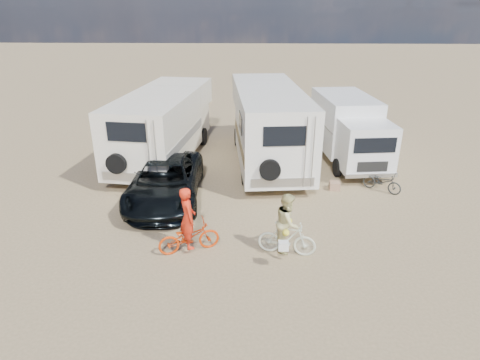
{
  "coord_description": "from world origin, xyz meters",
  "views": [
    {
      "loc": [
        -0.76,
        -11.55,
        6.9
      ],
      "look_at": [
        -1.14,
        1.53,
        1.3
      ],
      "focal_mm": 30.92,
      "sensor_mm": 36.0,
      "label": 1
    }
  ],
  "objects_px": {
    "rider_woman": "(287,228)",
    "cooler": "(273,178)",
    "rv_left": "(164,127)",
    "rider_man": "(188,223)",
    "dark_suv": "(165,181)",
    "rv_main": "(268,127)",
    "bike_man": "(189,237)",
    "box_truck": "(349,131)",
    "bike_woman": "(287,239)",
    "crate": "(335,186)",
    "bike_parked": "(382,182)"
  },
  "relations": [
    {
      "from": "box_truck",
      "to": "rv_left",
      "type": "bearing_deg",
      "value": 174.55
    },
    {
      "from": "bike_man",
      "to": "bike_woman",
      "type": "relative_size",
      "value": 1.07
    },
    {
      "from": "cooler",
      "to": "bike_parked",
      "type": "bearing_deg",
      "value": -25.39
    },
    {
      "from": "crate",
      "to": "cooler",
      "type": "bearing_deg",
      "value": 165.23
    },
    {
      "from": "rv_left",
      "to": "dark_suv",
      "type": "xyz_separation_m",
      "value": [
        0.88,
        -4.38,
        -0.84
      ]
    },
    {
      "from": "box_truck",
      "to": "bike_man",
      "type": "relative_size",
      "value": 3.35
    },
    {
      "from": "rv_main",
      "to": "rider_man",
      "type": "height_order",
      "value": "rv_main"
    },
    {
      "from": "rider_woman",
      "to": "cooler",
      "type": "bearing_deg",
      "value": 12.93
    },
    {
      "from": "dark_suv",
      "to": "crate",
      "type": "relative_size",
      "value": 13.59
    },
    {
      "from": "bike_woman",
      "to": "cooler",
      "type": "height_order",
      "value": "bike_woman"
    },
    {
      "from": "bike_woman",
      "to": "bike_parked",
      "type": "distance_m",
      "value": 6.18
    },
    {
      "from": "rv_main",
      "to": "bike_man",
      "type": "bearing_deg",
      "value": -114.06
    },
    {
      "from": "bike_parked",
      "to": "cooler",
      "type": "relative_size",
      "value": 3.17
    },
    {
      "from": "cooler",
      "to": "rider_woman",
      "type": "bearing_deg",
      "value": -103.98
    },
    {
      "from": "rider_woman",
      "to": "crate",
      "type": "distance_m",
      "value": 5.28
    },
    {
      "from": "dark_suv",
      "to": "bike_woman",
      "type": "height_order",
      "value": "dark_suv"
    },
    {
      "from": "rv_left",
      "to": "crate",
      "type": "distance_m",
      "value": 8.29
    },
    {
      "from": "dark_suv",
      "to": "bike_parked",
      "type": "relative_size",
      "value": 3.53
    },
    {
      "from": "rv_main",
      "to": "rider_man",
      "type": "relative_size",
      "value": 4.47
    },
    {
      "from": "rider_man",
      "to": "cooler",
      "type": "distance_m",
      "value": 6.01
    },
    {
      "from": "rider_man",
      "to": "box_truck",
      "type": "bearing_deg",
      "value": -58.94
    },
    {
      "from": "cooler",
      "to": "rv_left",
      "type": "bearing_deg",
      "value": 136.56
    },
    {
      "from": "rider_woman",
      "to": "cooler",
      "type": "xyz_separation_m",
      "value": [
        -0.15,
        5.35,
        -0.7
      ]
    },
    {
      "from": "bike_man",
      "to": "rv_left",
      "type": "bearing_deg",
      "value": -4.54
    },
    {
      "from": "bike_woman",
      "to": "rider_woman",
      "type": "height_order",
      "value": "rider_woman"
    },
    {
      "from": "rv_main",
      "to": "dark_suv",
      "type": "height_order",
      "value": "rv_main"
    },
    {
      "from": "box_truck",
      "to": "rider_man",
      "type": "relative_size",
      "value": 3.23
    },
    {
      "from": "rv_left",
      "to": "crate",
      "type": "bearing_deg",
      "value": -17.2
    },
    {
      "from": "box_truck",
      "to": "rider_woman",
      "type": "bearing_deg",
      "value": -119.06
    },
    {
      "from": "box_truck",
      "to": "dark_suv",
      "type": "distance_m",
      "value": 8.96
    },
    {
      "from": "crate",
      "to": "bike_man",
      "type": "bearing_deg",
      "value": -138.23
    },
    {
      "from": "rider_man",
      "to": "cooler",
      "type": "relative_size",
      "value": 3.89
    },
    {
      "from": "dark_suv",
      "to": "rider_man",
      "type": "height_order",
      "value": "rider_man"
    },
    {
      "from": "rv_left",
      "to": "cooler",
      "type": "xyz_separation_m",
      "value": [
        5.03,
        -2.66,
        -1.41
      ]
    },
    {
      "from": "dark_suv",
      "to": "rider_woman",
      "type": "distance_m",
      "value": 5.63
    },
    {
      "from": "rv_main",
      "to": "box_truck",
      "type": "xyz_separation_m",
      "value": [
        3.77,
        0.26,
        -0.25
      ]
    },
    {
      "from": "rider_man",
      "to": "crate",
      "type": "xyz_separation_m",
      "value": [
        5.2,
        4.64,
        -0.79
      ]
    },
    {
      "from": "rv_main",
      "to": "rider_woman",
      "type": "distance_m",
      "value": 7.87
    },
    {
      "from": "rv_left",
      "to": "box_truck",
      "type": "relative_size",
      "value": 1.33
    },
    {
      "from": "dark_suv",
      "to": "bike_man",
      "type": "height_order",
      "value": "dark_suv"
    },
    {
      "from": "rv_left",
      "to": "crate",
      "type": "relative_size",
      "value": 20.29
    },
    {
      "from": "bike_woman",
      "to": "crate",
      "type": "xyz_separation_m",
      "value": [
        2.29,
        4.71,
        -0.36
      ]
    },
    {
      "from": "rv_main",
      "to": "bike_man",
      "type": "relative_size",
      "value": 4.63
    },
    {
      "from": "rider_man",
      "to": "cooler",
      "type": "bearing_deg",
      "value": -48.1
    },
    {
      "from": "rider_man",
      "to": "crate",
      "type": "bearing_deg",
      "value": -68.69
    },
    {
      "from": "dark_suv",
      "to": "rv_left",
      "type": "bearing_deg",
      "value": 98.61
    },
    {
      "from": "rider_woman",
      "to": "crate",
      "type": "height_order",
      "value": "rider_woman"
    },
    {
      "from": "rv_left",
      "to": "dark_suv",
      "type": "distance_m",
      "value": 4.54
    },
    {
      "from": "bike_man",
      "to": "cooler",
      "type": "distance_m",
      "value": 5.97
    },
    {
      "from": "rv_left",
      "to": "rider_man",
      "type": "bearing_deg",
      "value": -67.4
    }
  ]
}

